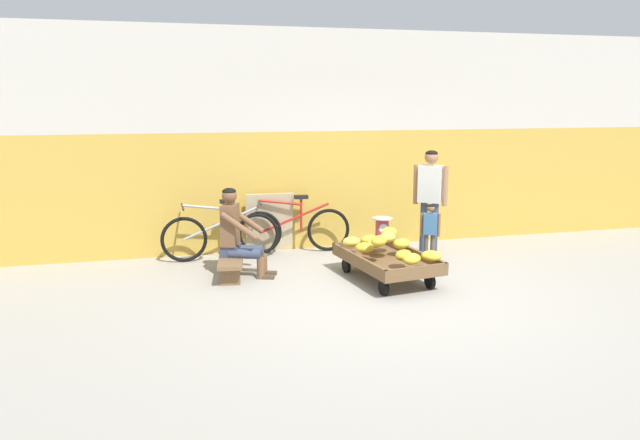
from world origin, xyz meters
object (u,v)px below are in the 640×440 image
(banana_cart, at_px, (386,262))
(weighing_scale, at_px, (382,227))
(customer_adult, at_px, (430,191))
(low_bench, at_px, (231,261))
(plastic_crate, at_px, (382,248))
(bicycle_near_left, at_px, (221,235))
(bicycle_far_left, at_px, (294,229))
(vendor_seated, at_px, (237,233))
(sign_board, at_px, (269,222))
(customer_child, at_px, (430,228))

(banana_cart, height_order, weighing_scale, weighing_scale)
(weighing_scale, bearing_deg, customer_adult, -5.90)
(weighing_scale, height_order, customer_adult, customer_adult)
(low_bench, xyz_separation_m, plastic_crate, (2.16, 0.31, -0.05))
(bicycle_near_left, relative_size, bicycle_far_left, 1.00)
(low_bench, relative_size, bicycle_far_left, 0.68)
(vendor_seated, bearing_deg, bicycle_near_left, 99.19)
(plastic_crate, relative_size, weighing_scale, 1.20)
(bicycle_far_left, bearing_deg, sign_board, 157.25)
(banana_cart, xyz_separation_m, vendor_seated, (-1.78, 0.64, 0.33))
(vendor_seated, bearing_deg, banana_cart, -19.94)
(vendor_seated, distance_m, customer_adult, 2.80)
(banana_cart, distance_m, bicycle_near_left, 2.44)
(vendor_seated, distance_m, customer_child, 2.57)
(weighing_scale, distance_m, sign_board, 1.67)
(weighing_scale, relative_size, bicycle_near_left, 0.18)
(banana_cart, relative_size, weighing_scale, 5.17)
(bicycle_far_left, xyz_separation_m, sign_board, (-0.35, 0.14, 0.09))
(bicycle_near_left, bearing_deg, sign_board, 19.72)
(vendor_seated, bearing_deg, low_bench, 160.42)
(banana_cart, distance_m, low_bench, 1.98)
(low_bench, distance_m, plastic_crate, 2.18)
(plastic_crate, bearing_deg, sign_board, 152.11)
(vendor_seated, relative_size, weighing_scale, 3.80)
(bicycle_far_left, bearing_deg, weighing_scale, -29.42)
(banana_cart, height_order, vendor_seated, vendor_seated)
(low_bench, bearing_deg, weighing_scale, 8.26)
(bicycle_far_left, bearing_deg, banana_cart, -62.86)
(weighing_scale, bearing_deg, sign_board, 152.07)
(low_bench, xyz_separation_m, bicycle_far_left, (1.03, 0.95, 0.15))
(low_bench, bearing_deg, bicycle_far_left, 42.83)
(low_bench, distance_m, customer_child, 2.68)
(customer_child, bearing_deg, low_bench, 175.26)
(low_bench, height_order, bicycle_far_left, bicycle_far_left)
(bicycle_far_left, relative_size, customer_child, 1.94)
(weighing_scale, bearing_deg, banana_cart, -106.82)
(sign_board, xyz_separation_m, customer_child, (1.96, -1.32, 0.09))
(plastic_crate, bearing_deg, bicycle_far_left, 150.62)
(vendor_seated, relative_size, customer_adult, 0.75)
(bicycle_far_left, distance_m, sign_board, 0.39)
(vendor_seated, height_order, customer_adult, customer_adult)
(bicycle_near_left, xyz_separation_m, sign_board, (0.74, 0.26, 0.09))
(bicycle_far_left, relative_size, customer_adult, 1.09)
(vendor_seated, height_order, bicycle_far_left, vendor_seated)
(low_bench, bearing_deg, sign_board, 58.15)
(bicycle_near_left, bearing_deg, plastic_crate, -13.15)
(low_bench, height_order, vendor_seated, vendor_seated)
(banana_cart, distance_m, customer_adult, 1.52)
(banana_cart, height_order, plastic_crate, banana_cart)
(customer_child, bearing_deg, plastic_crate, 132.38)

